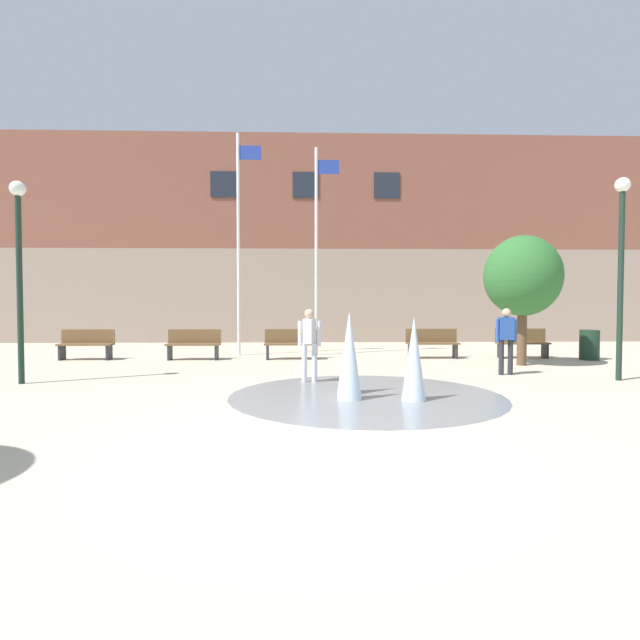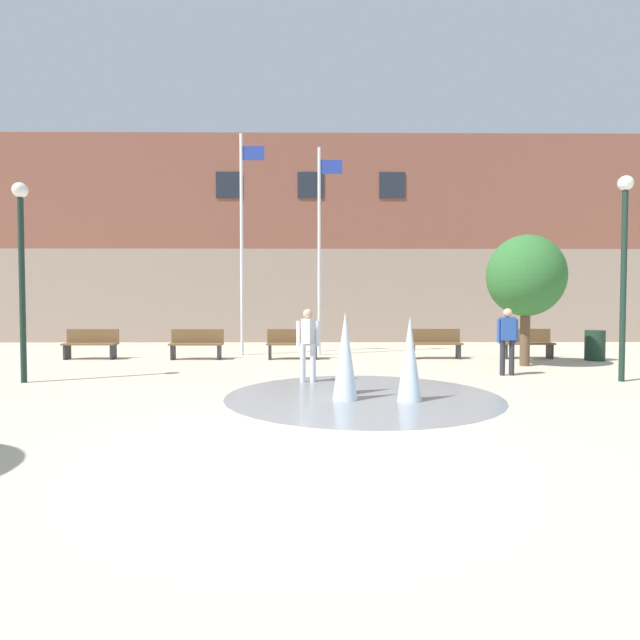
# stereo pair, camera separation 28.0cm
# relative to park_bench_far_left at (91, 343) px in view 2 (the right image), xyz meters

# --- Properties ---
(ground_plane) EXTENTS (100.00, 100.00, 0.00)m
(ground_plane) POSITION_rel_park_bench_far_left_xyz_m (6.65, -9.61, -0.48)
(ground_plane) COLOR #BCB299
(library_building) EXTENTS (36.00, 6.05, 8.99)m
(library_building) POSITION_rel_park_bench_far_left_xyz_m (6.65, 9.33, 4.02)
(library_building) COLOR gray
(library_building) RESTS_ON ground
(splash_fountain) EXTENTS (5.08, 5.08, 1.57)m
(splash_fountain) POSITION_rel_park_bench_far_left_xyz_m (7.75, -6.25, 0.14)
(splash_fountain) COLOR gray
(splash_fountain) RESTS_ON ground
(park_bench_far_left) EXTENTS (1.60, 0.44, 0.91)m
(park_bench_far_left) POSITION_rel_park_bench_far_left_xyz_m (0.00, 0.00, 0.00)
(park_bench_far_left) COLOR #28282D
(park_bench_far_left) RESTS_ON ground
(park_bench_left_of_flagpoles) EXTENTS (1.60, 0.44, 0.91)m
(park_bench_left_of_flagpoles) POSITION_rel_park_bench_far_left_xyz_m (3.24, -0.09, 0.00)
(park_bench_left_of_flagpoles) COLOR #28282D
(park_bench_left_of_flagpoles) RESTS_ON ground
(park_bench_center) EXTENTS (1.60, 0.44, 0.91)m
(park_bench_center) POSITION_rel_park_bench_far_left_xyz_m (6.17, -0.05, 0.00)
(park_bench_center) COLOR #28282D
(park_bench_center) RESTS_ON ground
(park_bench_near_trashcan) EXTENTS (1.60, 0.44, 0.91)m
(park_bench_near_trashcan) POSITION_rel_park_bench_far_left_xyz_m (10.55, 0.06, 0.00)
(park_bench_near_trashcan) COLOR #28282D
(park_bench_near_trashcan) RESTS_ON ground
(park_bench_far_right) EXTENTS (1.60, 0.44, 0.91)m
(park_bench_far_right) POSITION_rel_park_bench_far_left_xyz_m (13.38, 0.07, 0.00)
(park_bench_far_right) COLOR #28282D
(park_bench_far_right) RESTS_ON ground
(adult_in_red) EXTENTS (0.50, 0.21, 1.59)m
(adult_in_red) POSITION_rel_park_bench_far_left_xyz_m (11.40, -3.52, 0.45)
(adult_in_red) COLOR #28282D
(adult_in_red) RESTS_ON ground
(teen_by_trashcan) EXTENTS (0.50, 0.39, 1.59)m
(teen_by_trashcan) POSITION_rel_park_bench_far_left_xyz_m (6.70, -4.46, 0.45)
(teen_by_trashcan) COLOR silver
(teen_by_trashcan) RESTS_ON ground
(flagpole_left) EXTENTS (0.80, 0.10, 7.21)m
(flagpole_left) POSITION_rel_park_bench_far_left_xyz_m (4.48, 1.14, 3.36)
(flagpole_left) COLOR silver
(flagpole_left) RESTS_ON ground
(flagpole_right) EXTENTS (0.80, 0.10, 6.77)m
(flagpole_right) POSITION_rel_park_bench_far_left_xyz_m (7.02, 1.14, 3.14)
(flagpole_right) COLOR silver
(flagpole_right) RESTS_ON ground
(lamp_post_left_lane) EXTENTS (0.32, 0.32, 4.28)m
(lamp_post_left_lane) POSITION_rel_park_bench_far_left_xyz_m (0.56, -4.48, 2.28)
(lamp_post_left_lane) COLOR #192D23
(lamp_post_left_lane) RESTS_ON ground
(lamp_post_right_lane) EXTENTS (0.32, 0.32, 4.47)m
(lamp_post_right_lane) POSITION_rel_park_bench_far_left_xyz_m (13.57, -4.43, 2.39)
(lamp_post_right_lane) COLOR #192D23
(lamp_post_right_lane) RESTS_ON ground
(trash_can) EXTENTS (0.56, 0.56, 0.90)m
(trash_can) POSITION_rel_park_bench_far_left_xyz_m (15.19, -0.50, -0.03)
(trash_can) COLOR #193323
(trash_can) RESTS_ON ground
(street_tree_near_building) EXTENTS (2.07, 2.07, 3.56)m
(street_tree_near_building) POSITION_rel_park_bench_far_left_xyz_m (12.58, -1.73, 1.96)
(street_tree_near_building) COLOR brown
(street_tree_near_building) RESTS_ON ground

